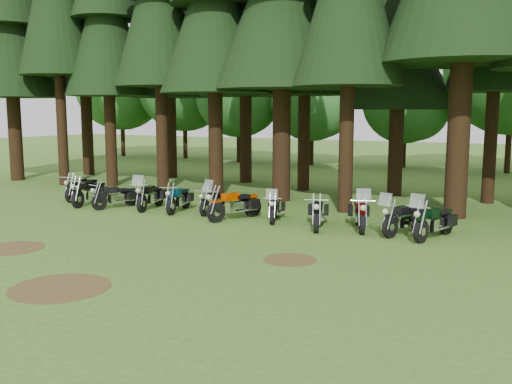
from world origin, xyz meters
TOP-DOWN VIEW (x-y plane):
  - ground at (0.00, 0.00)m, footprint 120.00×120.00m
  - pine_front_0 at (-16.20, 9.28)m, footprint 5.49×5.49m
  - pine_back_0 at (-14.68, 13.25)m, footprint 5.00×5.00m
  - pine_back_1 at (-9.26, 14.35)m, footprint 4.52×4.52m
  - pine_back_4 at (4.04, 13.25)m, footprint 4.94×4.94m
  - decid_0 at (-22.10, 25.26)m, footprint 8.00×7.78m
  - decid_1 at (-15.99, 25.76)m, footprint 7.91×7.69m
  - decid_2 at (-10.43, 24.78)m, footprint 6.72×6.53m
  - decid_3 at (-4.71, 25.13)m, footprint 6.12×5.95m
  - decid_4 at (1.58, 26.32)m, footprint 5.93×5.76m
  - dirt_patch_0 at (-3.00, -2.00)m, footprint 1.80×1.80m
  - dirt_patch_1 at (4.50, 0.50)m, footprint 1.40×1.40m
  - dirt_patch_2 at (1.00, -4.00)m, footprint 2.20×2.20m
  - motorcycle_0 at (-7.67, 5.58)m, footprint 0.50×2.30m
  - motorcycle_1 at (-6.43, 4.71)m, footprint 0.53×2.34m
  - motorcycle_2 at (-4.97, 4.62)m, footprint 0.75×2.04m
  - motorcycle_3 at (-3.59, 5.07)m, footprint 0.84×2.33m
  - motorcycle_4 at (-2.26, 5.11)m, footprint 0.68×2.20m
  - motorcycle_5 at (-0.82, 5.44)m, footprint 0.27×2.02m
  - motorcycle_6 at (0.45, 4.68)m, footprint 1.18×2.36m
  - motorcycle_7 at (1.85, 5.11)m, footprint 0.89×1.98m
  - motorcycle_8 at (3.62, 4.68)m, footprint 0.90×2.24m
  - motorcycle_9 at (4.94, 5.10)m, footprint 1.15×2.32m
  - motorcycle_10 at (6.41, 5.00)m, footprint 1.04×2.21m
  - motorcycle_11 at (7.35, 4.81)m, footprint 0.95×2.35m

SIDE VIEW (x-z plane):
  - ground at x=0.00m, z-range 0.00..0.00m
  - dirt_patch_0 at x=-3.00m, z-range 0.00..0.01m
  - dirt_patch_1 at x=4.50m, z-range 0.00..0.01m
  - dirt_patch_2 at x=1.00m, z-range 0.00..0.01m
  - motorcycle_5 at x=-0.82m, z-range 0.01..0.83m
  - motorcycle_7 at x=1.85m, z-range -0.21..1.06m
  - motorcycle_2 at x=-4.97m, z-range 0.01..0.86m
  - motorcycle_4 at x=-2.26m, z-range 0.01..0.92m
  - motorcycle_10 at x=6.41m, z-range -0.24..1.19m
  - motorcycle_0 at x=-7.67m, z-range 0.01..0.95m
  - motorcycle_8 at x=3.62m, z-range 0.01..0.95m
  - motorcycle_1 at x=-6.43m, z-range 0.01..0.97m
  - motorcycle_3 at x=-3.59m, z-range -0.24..1.23m
  - motorcycle_11 at x=7.35m, z-range -0.25..1.25m
  - motorcycle_9 at x=4.94m, z-range -0.25..1.25m
  - motorcycle_6 at x=0.45m, z-range -0.25..1.28m
  - decid_4 at x=1.58m, z-range 0.67..8.07m
  - decid_3 at x=-4.71m, z-range 0.69..8.34m
  - decid_2 at x=-10.43m, z-range 0.76..9.15m
  - decid_1 at x=-15.99m, z-range 0.89..10.77m
  - decid_0 at x=-22.10m, z-range 0.90..10.90m
  - pine_back_4 at x=4.04m, z-range 1.36..15.14m
  - pine_front_0 at x=-16.20m, z-range 1.60..17.77m
  - pine_back_1 at x=-9.26m, z-range 1.60..17.82m
  - pine_back_0 at x=-14.68m, z-range 1.70..18.91m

